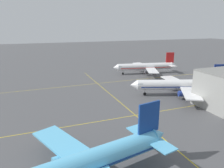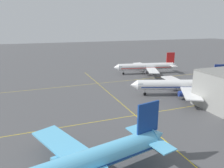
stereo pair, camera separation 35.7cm
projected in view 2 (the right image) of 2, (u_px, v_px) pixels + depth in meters
airliner_front_gate at (76, 166)px, 31.23m from camera, size 35.84×30.50×11.18m
airliner_second_row at (181, 85)px, 74.19m from camera, size 34.40×29.44×11.00m
airliner_third_row at (146, 67)px, 107.89m from camera, size 33.77×28.75×10.53m
taxiway_markings at (135, 115)px, 58.11m from camera, size 147.35×117.07×0.01m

